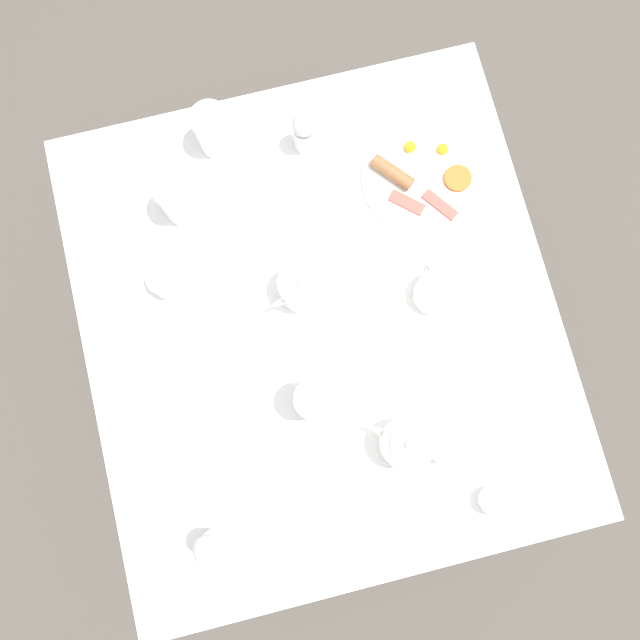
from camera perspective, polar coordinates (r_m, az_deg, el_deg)
ground_plane at (r=2.13m, az=0.00°, el=-3.37°), size 8.00×8.00×0.00m
table at (r=1.43m, az=0.00°, el=-0.57°), size 1.03×1.12×0.78m
breakfast_plate at (r=1.46m, az=9.37°, el=12.82°), size 0.28×0.28×0.04m
teapot_near at (r=1.31m, az=7.91°, el=-11.20°), size 0.16×0.13×0.12m
teapot_far at (r=1.33m, az=-1.51°, el=3.14°), size 0.18×0.10×0.12m
teacup_with_saucer_left at (r=1.37m, az=10.44°, el=2.41°), size 0.14×0.14×0.06m
teacup_with_saucer_right at (r=1.39m, az=-13.54°, el=3.74°), size 0.14×0.14×0.06m
water_glass_tall at (r=1.45m, az=-9.74°, el=16.74°), size 0.08×0.08×0.12m
water_glass_short at (r=1.27m, az=-0.47°, el=-7.36°), size 0.08×0.08×0.15m
wine_glass_spare at (r=1.40m, az=-12.94°, el=10.78°), size 0.08×0.08×0.13m
creamer_jug at (r=1.38m, az=15.72°, el=-15.69°), size 0.08×0.06×0.05m
pepper_grinder at (r=1.42m, az=-1.45°, el=16.80°), size 0.05×0.05×0.13m
salt_grinder at (r=1.32m, az=-10.10°, el=-19.71°), size 0.05×0.05×0.13m
fork_by_plate at (r=1.42m, az=19.08°, el=-10.73°), size 0.16×0.10×0.00m
knife_by_plate at (r=1.35m, az=-4.86°, el=-13.17°), size 0.15×0.18×0.00m
spoon_for_tea at (r=1.43m, az=17.13°, el=0.22°), size 0.08×0.14×0.00m
fork_spare at (r=1.39m, az=-14.29°, el=-9.83°), size 0.18×0.06×0.00m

